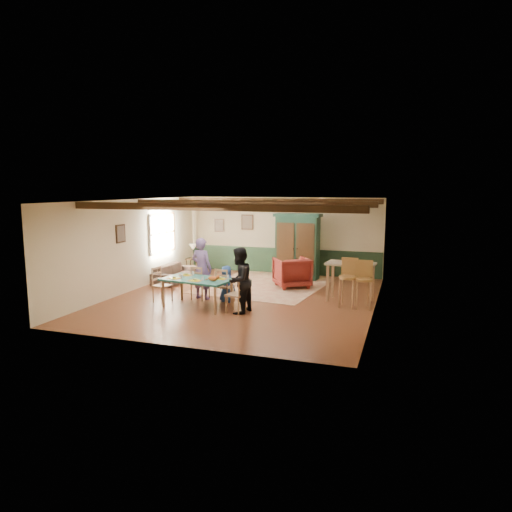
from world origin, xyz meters
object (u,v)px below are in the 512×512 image
(counter_table, at_px, (350,282))
(cat, at_px, (213,278))
(dining_table, at_px, (197,293))
(sofa, at_px, (175,273))
(person_man, at_px, (202,268))
(person_child, at_px, (226,284))
(dining_chair_far_right, at_px, (225,285))
(dining_chair_end_left, at_px, (162,285))
(bar_stool_right, at_px, (364,285))
(table_lamp, at_px, (193,251))
(person_woman, at_px, (239,280))
(dining_chair_end_right, at_px, (236,294))
(dining_chair_far_left, at_px, (200,283))
(armchair, at_px, (292,272))
(end_table, at_px, (193,266))
(armoire, at_px, (298,246))
(bar_stool_left, at_px, (348,283))

(counter_table, bearing_deg, cat, -147.41)
(dining_table, relative_size, cat, 5.00)
(sofa, bearing_deg, person_man, -134.86)
(person_child, bearing_deg, dining_chair_far_right, 90.00)
(dining_chair_end_left, bearing_deg, dining_table, -90.00)
(counter_table, xyz_separation_m, bar_stool_right, (0.42, -0.66, 0.08))
(person_man, height_order, table_lamp, person_man)
(person_woman, distance_m, sofa, 4.45)
(person_man, bearing_deg, dining_chair_end_right, 152.70)
(dining_chair_end_left, bearing_deg, dining_chair_far_left, -46.17)
(person_woman, bearing_deg, dining_chair_far_left, -113.57)
(cat, bearing_deg, person_woman, 8.13)
(armchair, relative_size, sofa, 0.54)
(dining_chair_end_left, bearing_deg, dining_chair_end_right, -90.00)
(armchair, xyz_separation_m, table_lamp, (-3.87, 1.08, 0.35))
(end_table, relative_size, table_lamp, 1.09)
(dining_chair_end_left, bearing_deg, end_table, 23.54)
(table_lamp, bearing_deg, bar_stool_right, -25.65)
(person_child, xyz_separation_m, armoire, (1.07, 3.69, 0.60))
(dining_chair_far_right, relative_size, end_table, 1.69)
(bar_stool_left, height_order, bar_stool_right, bar_stool_left)
(cat, bearing_deg, sofa, 141.41)
(person_woman, height_order, counter_table, person_woman)
(dining_chair_far_left, height_order, counter_table, counter_table)
(armoire, bearing_deg, bar_stool_left, -54.18)
(dining_chair_end_right, distance_m, end_table, 5.41)
(armoire, distance_m, sofa, 4.15)
(end_table, xyz_separation_m, table_lamp, (0.00, 0.00, 0.53))
(person_child, height_order, end_table, person_child)
(dining_table, xyz_separation_m, person_woman, (1.21, -0.19, 0.44))
(armchair, height_order, bar_stool_right, bar_stool_right)
(end_table, bearing_deg, person_child, -52.15)
(person_child, distance_m, armchair, 2.64)
(dining_table, xyz_separation_m, counter_table, (3.64, 1.82, 0.16))
(sofa, height_order, counter_table, counter_table)
(dining_chair_end_left, height_order, cat, dining_chair_end_left)
(counter_table, distance_m, bar_stool_left, 0.62)
(table_lamp, height_order, bar_stool_right, bar_stool_right)
(person_man, bearing_deg, dining_chair_far_right, 174.29)
(dining_chair_end_right, xyz_separation_m, person_woman, (0.10, -0.02, 0.34))
(dining_chair_end_right, height_order, armchair, dining_chair_end_right)
(armoire, xyz_separation_m, bar_stool_left, (2.07, -3.20, -0.47))
(dining_chair_end_right, bearing_deg, dining_table, -90.00)
(dining_chair_far_left, height_order, dining_chair_far_right, same)
(cat, distance_m, counter_table, 3.72)
(bar_stool_right, bearing_deg, dining_chair_end_right, -160.10)
(person_man, relative_size, person_child, 1.72)
(armoire, bearing_deg, sofa, -152.31)
(dining_chair_far_right, relative_size, armoire, 0.43)
(cat, relative_size, armchair, 0.35)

